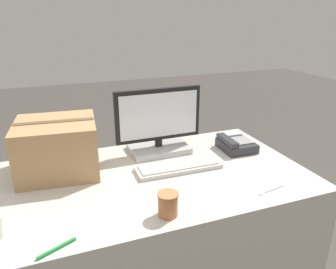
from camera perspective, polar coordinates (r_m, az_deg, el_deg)
office_desk at (r=1.85m, az=-5.99°, el=-17.80°), size 1.80×0.90×0.74m
monitor at (r=1.90m, az=-1.67°, el=1.36°), size 0.51×0.23×0.38m
keyboard at (r=1.73m, az=1.85°, el=-5.64°), size 0.46×0.15×0.03m
desk_phone at (r=2.00m, az=11.70°, el=-1.76°), size 0.19×0.21×0.08m
paper_cup_right at (r=1.35m, az=-0.02°, el=-12.05°), size 0.09×0.09×0.10m
spoon at (r=1.60m, az=16.88°, el=-9.49°), size 0.15×0.04×0.00m
cardboard_box at (r=1.75m, az=-18.69°, el=-2.10°), size 0.42×0.40×0.27m
pen_marker at (r=1.27m, az=-18.81°, el=-18.24°), size 0.14×0.07×0.01m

